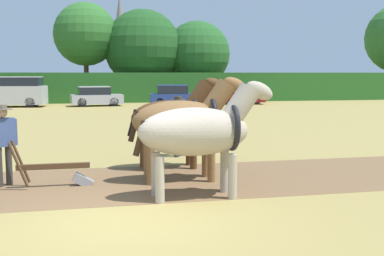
{
  "coord_description": "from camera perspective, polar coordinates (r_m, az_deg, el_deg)",
  "views": [
    {
      "loc": [
        -0.28,
        -7.87,
        2.47
      ],
      "look_at": [
        2.04,
        3.88,
        1.1
      ],
      "focal_mm": 45.0,
      "sensor_mm": 36.0,
      "label": 1
    }
  ],
  "objects": [
    {
      "name": "church_spire",
      "position": [
        76.73,
        -8.53,
        10.33
      ],
      "size": [
        2.26,
        2.26,
        14.66
      ],
      "color": "gray",
      "rests_on": "ground"
    },
    {
      "name": "tree_right",
      "position": [
        46.28,
        0.61,
        8.77
      ],
      "size": [
        6.23,
        6.23,
        7.41
      ],
      "color": "brown",
      "rests_on": "ground"
    },
    {
      "name": "farmer_at_plow",
      "position": [
        11.26,
        -21.51,
        -1.1
      ],
      "size": [
        0.56,
        0.48,
        1.79
      ],
      "rotation": [
        0.0,
        0.0,
        -0.89
      ],
      "color": "#38332D",
      "rests_on": "ground"
    },
    {
      "name": "plowed_furrow_strip",
      "position": [
        11.14,
        -21.62,
        -6.74
      ],
      "size": [
        25.86,
        4.33,
        0.01
      ],
      "primitive_type": "cube",
      "rotation": [
        0.0,
        0.0,
        0.02
      ],
      "color": "brown",
      "rests_on": "ground"
    },
    {
      "name": "farmer_beside_team",
      "position": [
        14.21,
        -1.65,
        0.85
      ],
      "size": [
        0.46,
        0.58,
        1.79
      ],
      "rotation": [
        0.0,
        0.0,
        -0.62
      ],
      "color": "#28334C",
      "rests_on": "ground"
    },
    {
      "name": "parked_van",
      "position": [
        37.74,
        -20.55,
        4.09
      ],
      "size": [
        4.94,
        2.5,
        2.22
      ],
      "rotation": [
        0.0,
        0.0,
        -0.1
      ],
      "color": "#BCBCC1",
      "rests_on": "ground"
    },
    {
      "name": "draft_horse_lead_left",
      "position": [
        9.49,
        0.87,
        -0.35
      ],
      "size": [
        2.9,
        1.06,
        2.39
      ],
      "rotation": [
        0.0,
        0.0,
        0.02
      ],
      "color": "#B2A38E",
      "rests_on": "ground"
    },
    {
      "name": "ground_plane",
      "position": [
        8.25,
        -8.87,
        -10.97
      ],
      "size": [
        240.0,
        240.0,
        0.0
      ],
      "primitive_type": "plane",
      "color": "#998447"
    },
    {
      "name": "draft_horse_trail_left",
      "position": [
        12.48,
        -2.34,
        1.25
      ],
      "size": [
        2.66,
        1.02,
        2.43
      ],
      "rotation": [
        0.0,
        0.0,
        0.02
      ],
      "color": "#513319",
      "rests_on": "ground"
    },
    {
      "name": "hedgerow",
      "position": [
        41.21,
        -10.81,
        4.72
      ],
      "size": [
        76.63,
        1.42,
        2.52
      ],
      "primitive_type": "cube",
      "color": "#286023",
      "rests_on": "ground"
    },
    {
      "name": "parked_car_center_left",
      "position": [
        37.41,
        -2.15,
        3.87
      ],
      "size": [
        3.96,
        2.11,
        1.57
      ],
      "rotation": [
        0.0,
        0.0,
        -0.08
      ],
      "color": "navy",
      "rests_on": "ground"
    },
    {
      "name": "parked_car_center",
      "position": [
        38.75,
        5.57,
        3.93
      ],
      "size": [
        4.01,
        2.04,
        1.55
      ],
      "rotation": [
        0.0,
        0.0,
        -0.09
      ],
      "color": "maroon",
      "rests_on": "ground"
    },
    {
      "name": "tree_center",
      "position": [
        45.45,
        -12.52,
        10.78
      ],
      "size": [
        5.73,
        5.73,
        8.85
      ],
      "color": "#4C3823",
      "rests_on": "ground"
    },
    {
      "name": "parked_car_left",
      "position": [
        37.09,
        -11.32,
        3.68
      ],
      "size": [
        4.0,
        2.25,
        1.48
      ],
      "rotation": [
        0.0,
        0.0,
        0.13
      ],
      "color": "#A8A8B2",
      "rests_on": "ground"
    },
    {
      "name": "plow",
      "position": [
        10.94,
        -15.37,
        -5.02
      ],
      "size": [
        1.77,
        0.47,
        1.13
      ],
      "rotation": [
        0.0,
        0.0,
        0.02
      ],
      "color": "#4C331E",
      "rests_on": "ground"
    },
    {
      "name": "tree_center_right",
      "position": [
        45.44,
        -5.84,
        9.4
      ],
      "size": [
        7.14,
        7.14,
        8.36
      ],
      "color": "brown",
      "rests_on": "ground"
    },
    {
      "name": "draft_horse_lead_right",
      "position": [
        10.98,
        -0.96,
        0.88
      ],
      "size": [
        2.84,
        1.04,
        2.46
      ],
      "rotation": [
        0.0,
        0.0,
        0.02
      ],
      "color": "brown",
      "rests_on": "ground"
    }
  ]
}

